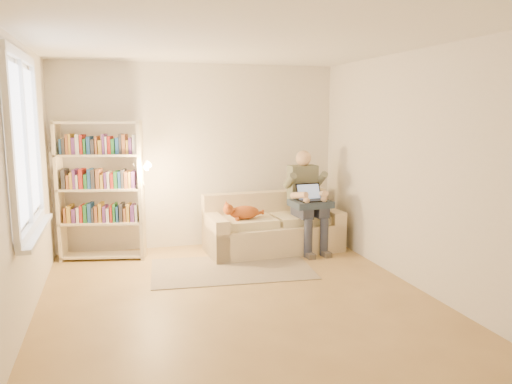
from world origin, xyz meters
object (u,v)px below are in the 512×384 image
object	(u,v)px
person	(306,195)
laptop	(310,196)
sofa	(272,230)
cat	(244,212)
bookshelf	(101,184)

from	to	relation	value
person	laptop	distance (m)	0.13
laptop	person	bearing A→B (deg)	86.94
sofa	laptop	xyz separation A→B (m)	(0.46, -0.25, 0.50)
cat	bookshelf	size ratio (longest dim) A/B	0.34
person	bookshelf	bearing A→B (deg)	170.35
sofa	cat	world-z (taller)	sofa
laptop	bookshelf	world-z (taller)	bookshelf
laptop	bookshelf	distance (m)	2.79
cat	laptop	size ratio (longest dim) A/B	1.67
sofa	person	world-z (taller)	person
sofa	bookshelf	distance (m)	2.40
sofa	cat	bearing A→B (deg)	-165.22
cat	laptop	world-z (taller)	laptop
cat	bookshelf	world-z (taller)	bookshelf
person	laptop	bearing A→B (deg)	-93.06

